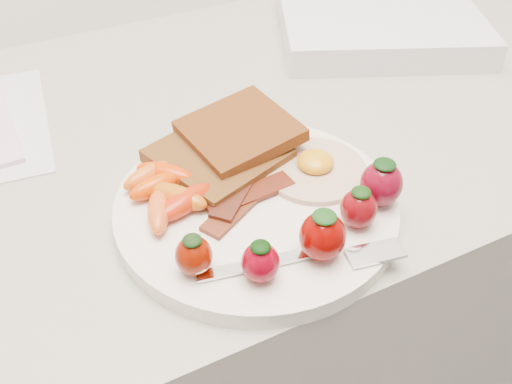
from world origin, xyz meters
name	(u,v)px	position (x,y,z in m)	size (l,w,h in m)	color
counter	(218,344)	(0.00, 1.70, 0.45)	(2.00, 0.60, 0.90)	gray
plate	(256,207)	(-0.01, 1.53, 0.91)	(0.27, 0.27, 0.02)	white
toast_lower	(218,156)	(-0.02, 1.60, 0.93)	(0.11, 0.11, 0.01)	#4D200F
toast_upper	(239,131)	(0.01, 1.61, 0.94)	(0.10, 0.10, 0.01)	#371C09
fried_egg	(315,168)	(0.06, 1.54, 0.92)	(0.13, 0.13, 0.02)	white
bacon_strips	(242,196)	(-0.02, 1.54, 0.92)	(0.11, 0.09, 0.01)	#451004
baby_carrots	(166,191)	(-0.09, 1.57, 0.93)	(0.08, 0.11, 0.02)	#D43E00
strawberries	(321,221)	(0.02, 1.46, 0.94)	(0.22, 0.07, 0.05)	#690E00
fork	(316,258)	(0.00, 1.44, 0.92)	(0.17, 0.06, 0.00)	silver
appliance	(380,25)	(0.32, 1.79, 0.92)	(0.28, 0.22, 0.04)	silver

